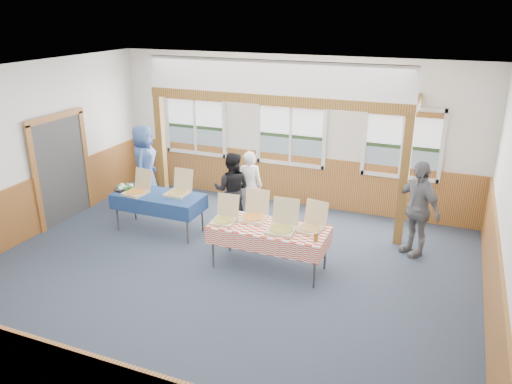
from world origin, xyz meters
TOP-DOWN VIEW (x-y plane):
  - floor at (0.00, 0.00)m, footprint 8.00×8.00m
  - ceiling at (0.00, 0.00)m, footprint 8.00×8.00m
  - wall_back at (0.00, 3.50)m, footprint 8.00×0.00m
  - wall_front at (0.00, -3.50)m, footprint 8.00×0.00m
  - wall_left at (-4.00, 0.00)m, footprint 0.00×8.00m
  - wall_right at (4.00, 0.00)m, footprint 0.00×8.00m
  - wainscot_back at (0.00, 3.48)m, footprint 7.98×0.05m
  - wainscot_left at (-3.98, 0.00)m, footprint 0.05×6.98m
  - wainscot_right at (3.98, 0.00)m, footprint 0.05×6.98m
  - cased_opening at (-3.96, 0.90)m, footprint 0.06×1.30m
  - window_left at (-2.30, 3.46)m, footprint 1.56×0.10m
  - window_mid at (0.00, 3.46)m, footprint 1.56×0.10m
  - window_right at (2.30, 3.46)m, footprint 1.56×0.10m
  - post_left at (-2.50, 2.30)m, footprint 0.15×0.15m
  - post_right at (2.50, 2.30)m, footprint 0.15×0.15m
  - cross_beam at (0.00, 2.30)m, footprint 5.15×0.18m
  - table_left at (-1.85, 1.09)m, footprint 1.83×1.04m
  - table_right at (0.63, 0.51)m, footprint 2.08×1.37m
  - pizza_box_a at (-2.24, 0.98)m, footprint 0.45×0.53m
  - pizza_box_b at (-1.50, 1.26)m, footprint 0.41×0.50m
  - pizza_box_c at (-0.12, 0.41)m, footprint 0.42×0.50m
  - pizza_box_d at (0.28, 0.70)m, footprint 0.44×0.53m
  - pizza_box_e at (0.88, 0.43)m, footprint 0.46×0.55m
  - pizza_box_f at (1.29, 0.65)m, footprint 0.47×0.54m
  - veggie_tray at (-2.60, 1.09)m, footprint 0.43×0.43m
  - drink_glass at (1.48, 0.26)m, footprint 0.07×0.07m
  - woman_white at (-0.45, 2.25)m, footprint 0.61×0.50m
  - woman_black at (-0.66, 1.86)m, footprint 0.84×0.72m
  - man_blue at (-3.03, 2.40)m, footprint 0.79×0.97m
  - person_grey at (2.79, 1.99)m, footprint 1.02×0.98m

SIDE VIEW (x-z plane):
  - floor at x=0.00m, z-range 0.00..0.00m
  - wainscot_back at x=0.00m, z-range 0.00..1.10m
  - wainscot_left at x=-3.98m, z-range 0.00..1.10m
  - wainscot_right at x=3.98m, z-range 0.00..1.10m
  - table_left at x=-1.85m, z-range 0.32..1.08m
  - table_right at x=0.63m, z-range 0.32..1.08m
  - woman_white at x=-0.45m, z-range 0.00..1.46m
  - woman_black at x=-0.66m, z-range 0.00..1.51m
  - veggie_tray at x=-2.60m, z-range 0.74..0.84m
  - pizza_box_c at x=-0.12m, z-range 0.61..1.03m
  - pizza_box_f at x=1.29m, z-range 0.61..1.04m
  - pizza_box_a at x=-2.24m, z-range 0.61..1.04m
  - pizza_box_b at x=-1.50m, z-range 0.60..1.04m
  - pizza_box_d at x=0.28m, z-range 0.60..1.05m
  - pizza_box_e at x=0.88m, z-range 0.59..1.06m
  - drink_glass at x=1.48m, z-range 0.76..0.91m
  - person_grey at x=2.79m, z-range 0.00..1.70m
  - man_blue at x=-3.03m, z-range 0.00..1.72m
  - cased_opening at x=-3.96m, z-range 0.00..2.10m
  - post_left at x=-2.50m, z-range 0.00..2.40m
  - post_right at x=2.50m, z-range 0.00..2.40m
  - wall_back at x=0.00m, z-range -2.40..5.60m
  - wall_front at x=0.00m, z-range -2.40..5.60m
  - wall_left at x=-4.00m, z-range -2.40..5.60m
  - wall_right at x=4.00m, z-range -2.40..5.60m
  - window_left at x=-2.30m, z-range 0.95..2.41m
  - window_mid at x=0.00m, z-range 0.95..2.41m
  - window_right at x=2.30m, z-range 0.95..2.41m
  - cross_beam at x=0.00m, z-range 2.40..2.58m
  - ceiling at x=0.00m, z-range 3.20..3.20m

